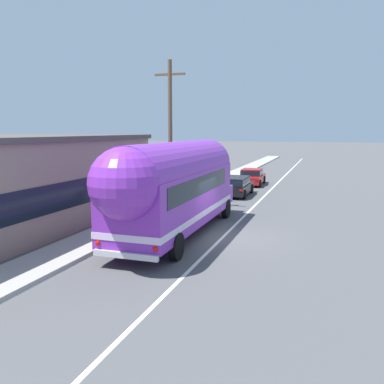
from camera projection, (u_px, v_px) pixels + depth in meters
name	position (u px, v px, depth m)	size (l,w,h in m)	color
ground_plane	(223.00, 237.00, 17.72)	(300.00, 300.00, 0.00)	#4C4C4F
lane_markings	(240.00, 194.00, 29.53)	(4.09, 80.00, 0.01)	silver
sidewalk_slab	(190.00, 195.00, 28.65)	(2.06, 90.00, 0.15)	#9E9B93
utility_pole	(170.00, 133.00, 23.31)	(1.80, 0.24, 8.50)	brown
painted_bus	(173.00, 185.00, 17.21)	(2.64, 12.02, 4.12)	purple
car_lead	(235.00, 185.00, 28.70)	(2.00, 4.30, 1.37)	black
car_second	(252.00, 176.00, 34.55)	(1.98, 4.30, 1.37)	#A5191E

